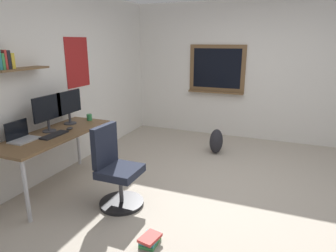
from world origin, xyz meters
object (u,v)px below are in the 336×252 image
Objects in this scene: desk at (55,139)px; keyboard at (54,135)px; backpack at (216,141)px; book_stack_on_floor at (150,240)px; office_chair at (116,172)px; laptop at (21,136)px; monitor_primary at (48,111)px; coffee_mug at (89,117)px; computer_mouse at (70,128)px; monitor_secondary at (69,105)px.

keyboard is (-0.08, -0.08, 0.08)m from desk.
backpack is 2.61m from book_stack_on_floor.
office_chair is at bearing 52.46° from book_stack_on_floor.
monitor_primary is at bearing -6.90° from laptop.
backpack reaches higher than book_stack_on_floor.
coffee_mug is at bearing 50.81° from book_stack_on_floor.
laptop is 0.84× the size of keyboard.
office_chair is (-0.06, -0.92, -0.27)m from desk.
laptop is at bearing 143.30° from backpack.
keyboard is (-0.02, 0.84, 0.35)m from office_chair.
laptop is at bearing 82.65° from book_stack_on_floor.
computer_mouse reaches higher than book_stack_on_floor.
keyboard is at bearing 143.64° from backpack.
monitor_primary is 1.10× the size of backpack.
coffee_mug is 2.15m from backpack.
desk is 15.32× the size of computer_mouse.
laptop is 0.67× the size of monitor_primary.
desk is 0.41m from laptop.
computer_mouse is 0.50m from coffee_mug.
monitor_primary is at bearing 56.24° from keyboard.
office_chair is at bearing -116.10° from monitor_secondary.
laptop reaches higher than computer_mouse.
computer_mouse is (0.28, 0.00, 0.01)m from keyboard.
office_chair is 3.81× the size of book_stack_on_floor.
keyboard is at bearing 71.66° from book_stack_on_floor.
office_chair is at bearing -95.66° from monitor_primary.
laptop is 3.37× the size of coffee_mug.
monitor_secondary is 4.46× the size of computer_mouse.
monitor_primary reaches higher than computer_mouse.
keyboard is 4.02× the size of coffee_mug.
monitor_primary is at bearing 131.93° from computer_mouse.
monitor_secondary reaches higher than laptop.
book_stack_on_floor is (-0.62, -1.70, -0.97)m from monitor_primary.
desk reaches higher than book_stack_on_floor.
backpack is at bearing -18.70° from office_chair.
laptop reaches higher than office_chair.
monitor_primary is (0.40, -0.05, 0.22)m from laptop.
monitor_primary is 2.74m from backpack.
office_chair is 0.91m from keyboard.
laptop is 0.36m from keyboard.
book_stack_on_floor is (-1.02, -1.70, -0.97)m from monitor_secondary.
monitor_primary reaches higher than book_stack_on_floor.
desk is at bearing 86.19° from office_chair.
office_chair is 2.26× the size of backpack.
computer_mouse is 1.86m from book_stack_on_floor.
desk is 3.43× the size of monitor_primary.
office_chair is 2.05× the size of monitor_secondary.
coffee_mug is (0.70, -0.03, 0.12)m from desk.
laptop is at bearing 157.89° from computer_mouse.
office_chair is 3.06× the size of laptop.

